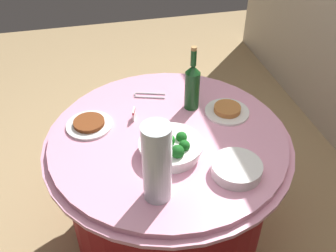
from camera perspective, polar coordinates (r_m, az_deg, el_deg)
ground_plane at (r=2.31m, az=0.00°, el=-15.41°), size 6.00×6.00×0.00m
buffet_table at (r=2.02m, az=0.00°, el=-9.19°), size 1.16×1.16×0.74m
broccoli_bowl at (r=1.64m, az=0.34°, el=-3.07°), size 0.28×0.28×0.11m
plate_stack at (r=1.59m, az=10.22°, el=-6.29°), size 0.21×0.21×0.05m
wine_bottle at (r=1.87m, az=3.65°, el=6.08°), size 0.07×0.07×0.34m
decorative_fruit_vase at (r=1.40m, az=-1.64°, el=-6.22°), size 0.11×0.11×0.34m
serving_tongs at (r=2.02m, az=-2.96°, el=4.60°), size 0.09×0.17×0.01m
food_plate_peanuts at (r=1.91m, az=8.84°, el=2.32°), size 0.22×0.22×0.04m
food_plate_stir_fry at (r=1.84m, az=-11.72°, el=0.29°), size 0.22×0.22×0.03m
label_placard_front at (r=1.85m, az=-5.13°, el=1.87°), size 0.05×0.02×0.05m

